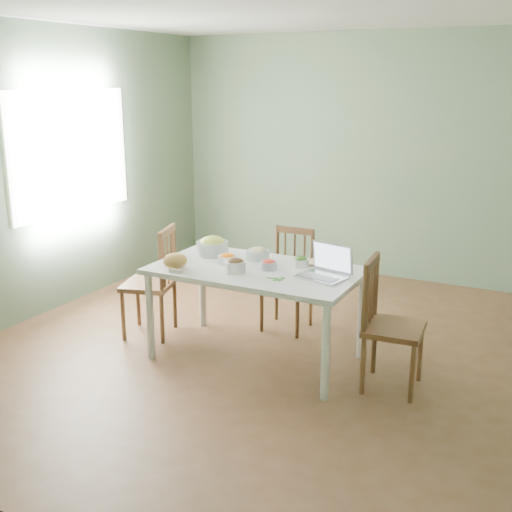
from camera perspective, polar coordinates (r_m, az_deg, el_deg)
The scene contains 21 objects.
floor at distance 5.32m, azimuth 2.84°, elevation -8.75°, with size 5.00×5.00×0.00m, color #502F19.
ceiling at distance 4.87m, azimuth 3.29°, elevation 21.57°, with size 5.00×5.00×0.00m, color white.
wall_back at distance 7.25m, azimuth 11.34°, elevation 8.64°, with size 5.00×0.00×2.70m, color slate.
wall_front at distance 2.89m, azimuth -17.92°, elevation -2.11°, with size 5.00×0.00×2.70m, color slate.
wall_left at distance 6.36m, azimuth -18.10°, elevation 7.23°, with size 0.00×5.00×2.70m, color slate.
window_left at distance 6.54m, azimuth -16.22°, elevation 8.92°, with size 0.04×1.60×1.20m, color white.
dining_table at distance 5.10m, azimuth -0.00°, elevation -5.20°, with size 1.62×0.91×0.76m, color white, non-canonical shape.
chair_far at distance 5.68m, azimuth 2.78°, elevation -2.24°, with size 0.40×0.38×0.91m, color #58351D, non-canonical shape.
chair_left at distance 5.62m, azimuth -9.65°, elevation -2.28°, with size 0.43×0.41×0.97m, color #58351D, non-canonical shape.
chair_right at distance 4.69m, azimuth 12.31°, elevation -6.12°, with size 0.43×0.41×0.97m, color #58351D, non-canonical shape.
bread_boule at distance 5.00m, azimuth -7.27°, elevation -0.43°, with size 0.19×0.19×0.12m, color #A47539.
butter_stick at distance 4.89m, azimuth -7.22°, elevation -1.35°, with size 0.11×0.03×0.03m, color beige.
bowl_squash at distance 5.35m, azimuth -3.93°, elevation 0.92°, with size 0.27×0.27×0.16m, color gold, non-canonical shape.
bowl_carrot at distance 5.09m, azimuth -2.62°, elevation -0.24°, with size 0.15×0.15×0.08m, color #CA6D08, non-canonical shape.
bowl_onion at distance 5.19m, azimuth 0.17°, elevation 0.20°, with size 0.19×0.19×0.10m, color #C4B694, non-canonical shape.
bowl_mushroom at distance 4.87m, azimuth -1.88°, elevation -0.84°, with size 0.16×0.16×0.11m, color #452D16, non-canonical shape.
bowl_redpep at distance 4.94m, azimuth 1.14°, elevation -0.77°, with size 0.13×0.13×0.08m, color red, non-canonical shape.
bowl_broccoli at distance 5.03m, azimuth 4.04°, elevation -0.49°, with size 0.13×0.13×0.08m, color #24451B, non-canonical shape.
flatbread at distance 5.12m, azimuth 5.59°, elevation -0.59°, with size 0.20×0.20×0.02m, color #CDB491.
basil_bunch at distance 4.72m, azimuth 1.71°, elevation -1.96°, with size 0.17×0.17×0.02m, color #1A6219, non-canonical shape.
laptop at distance 4.73m, azimuth 5.95°, elevation -0.56°, with size 0.35×0.28×0.25m, color silver, non-canonical shape.
Camera 1 is at (1.99, -4.42, 2.19)m, focal length 44.55 mm.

